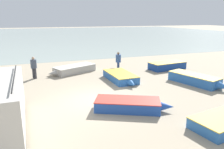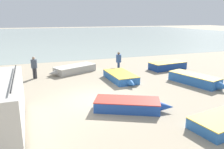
{
  "view_description": "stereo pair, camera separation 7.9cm",
  "coord_description": "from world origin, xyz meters",
  "px_view_note": "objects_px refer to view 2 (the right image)",
  "views": [
    {
      "loc": [
        -3.12,
        -11.29,
        4.55
      ],
      "look_at": [
        1.45,
        1.49,
        1.0
      ],
      "focal_mm": 35.0,
      "sensor_mm": 36.0,
      "label": 1
    },
    {
      "loc": [
        -3.04,
        -11.31,
        4.55
      ],
      "look_at": [
        1.45,
        1.49,
        1.0
      ],
      "focal_mm": 35.0,
      "sensor_mm": 36.0,
      "label": 2
    }
  ],
  "objects_px": {
    "fishing_rowboat_2": "(196,80)",
    "fishing_rowboat_3": "(169,65)",
    "fishing_rowboat_5": "(130,105)",
    "fishing_rowboat_6": "(74,69)",
    "fisherman_0": "(119,60)",
    "fishing_rowboat_0": "(121,77)",
    "fisherman_1": "(34,66)"
  },
  "relations": [
    {
      "from": "fishing_rowboat_5",
      "to": "fisherman_0",
      "type": "bearing_deg",
      "value": 98.93
    },
    {
      "from": "fisherman_0",
      "to": "fisherman_1",
      "type": "height_order",
      "value": "fisherman_0"
    },
    {
      "from": "fishing_rowboat_3",
      "to": "fishing_rowboat_6",
      "type": "distance_m",
      "value": 8.56
    },
    {
      "from": "fishing_rowboat_0",
      "to": "fishing_rowboat_6",
      "type": "bearing_deg",
      "value": -143.02
    },
    {
      "from": "fishing_rowboat_5",
      "to": "fishing_rowboat_6",
      "type": "relative_size",
      "value": 0.92
    },
    {
      "from": "fishing_rowboat_2",
      "to": "fishing_rowboat_3",
      "type": "bearing_deg",
      "value": 152.65
    },
    {
      "from": "fishing_rowboat_5",
      "to": "fisherman_1",
      "type": "height_order",
      "value": "fisherman_1"
    },
    {
      "from": "fishing_rowboat_3",
      "to": "fishing_rowboat_5",
      "type": "bearing_deg",
      "value": -141.51
    },
    {
      "from": "fishing_rowboat_2",
      "to": "fishing_rowboat_5",
      "type": "distance_m",
      "value": 6.68
    },
    {
      "from": "fishing_rowboat_0",
      "to": "fisherman_1",
      "type": "height_order",
      "value": "fisherman_1"
    },
    {
      "from": "fisherman_1",
      "to": "fishing_rowboat_3",
      "type": "bearing_deg",
      "value": -64.32
    },
    {
      "from": "fishing_rowboat_0",
      "to": "fishing_rowboat_5",
      "type": "height_order",
      "value": "fishing_rowboat_5"
    },
    {
      "from": "fishing_rowboat_3",
      "to": "fisherman_0",
      "type": "distance_m",
      "value": 4.76
    },
    {
      "from": "fishing_rowboat_0",
      "to": "fishing_rowboat_2",
      "type": "distance_m",
      "value": 5.32
    },
    {
      "from": "fishing_rowboat_0",
      "to": "fishing_rowboat_2",
      "type": "relative_size",
      "value": 0.9
    },
    {
      "from": "fishing_rowboat_2",
      "to": "fisherman_0",
      "type": "relative_size",
      "value": 2.57
    },
    {
      "from": "fishing_rowboat_5",
      "to": "fisherman_1",
      "type": "distance_m",
      "value": 9.07
    },
    {
      "from": "fishing_rowboat_5",
      "to": "fishing_rowboat_3",
      "type": "bearing_deg",
      "value": 71.49
    },
    {
      "from": "fishing_rowboat_3",
      "to": "fishing_rowboat_6",
      "type": "bearing_deg",
      "value": 162.93
    },
    {
      "from": "fishing_rowboat_0",
      "to": "fishing_rowboat_2",
      "type": "height_order",
      "value": "fishing_rowboat_2"
    },
    {
      "from": "fishing_rowboat_0",
      "to": "fisherman_1",
      "type": "bearing_deg",
      "value": -116.6
    },
    {
      "from": "fishing_rowboat_2",
      "to": "fishing_rowboat_3",
      "type": "xyz_separation_m",
      "value": [
        0.87,
        4.69,
        -0.0
      ]
    },
    {
      "from": "fisherman_0",
      "to": "fisherman_1",
      "type": "xyz_separation_m",
      "value": [
        -6.88,
        0.04,
        -0.0
      ]
    },
    {
      "from": "fishing_rowboat_3",
      "to": "fisherman_1",
      "type": "bearing_deg",
      "value": 169.74
    },
    {
      "from": "fishing_rowboat_3",
      "to": "fishing_rowboat_5",
      "type": "height_order",
      "value": "fishing_rowboat_3"
    },
    {
      "from": "fishing_rowboat_5",
      "to": "fishing_rowboat_6",
      "type": "distance_m",
      "value": 8.79
    },
    {
      "from": "fisherman_0",
      "to": "fishing_rowboat_0",
      "type": "bearing_deg",
      "value": -69.55
    },
    {
      "from": "fishing_rowboat_5",
      "to": "fisherman_1",
      "type": "relative_size",
      "value": 2.32
    },
    {
      "from": "fishing_rowboat_2",
      "to": "fisherman_1",
      "type": "distance_m",
      "value": 11.96
    },
    {
      "from": "fisherman_1",
      "to": "fishing_rowboat_0",
      "type": "bearing_deg",
      "value": -85.32
    },
    {
      "from": "fishing_rowboat_6",
      "to": "fisherman_0",
      "type": "bearing_deg",
      "value": 142.95
    },
    {
      "from": "fishing_rowboat_3",
      "to": "fishing_rowboat_2",
      "type": "bearing_deg",
      "value": -107.55
    }
  ]
}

